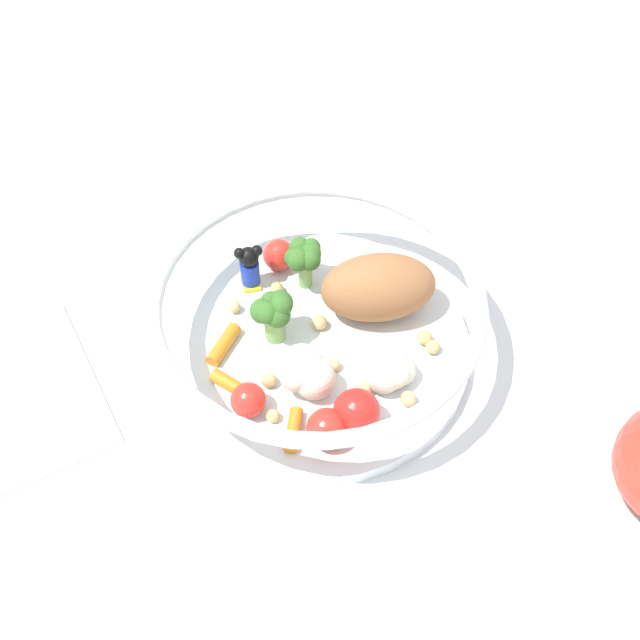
% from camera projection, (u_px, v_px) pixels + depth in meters
% --- Properties ---
extents(ground_plane, '(2.40, 2.40, 0.00)m').
position_uv_depth(ground_plane, '(317.00, 351.00, 0.59)').
color(ground_plane, white).
extents(food_container, '(0.23, 0.23, 0.07)m').
position_uv_depth(food_container, '(328.00, 324.00, 0.57)').
color(food_container, white).
rests_on(food_container, ground_plane).
extents(folded_napkin, '(0.15, 0.12, 0.01)m').
position_uv_depth(folded_napkin, '(11.00, 399.00, 0.56)').
color(folded_napkin, white).
rests_on(folded_napkin, ground_plane).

